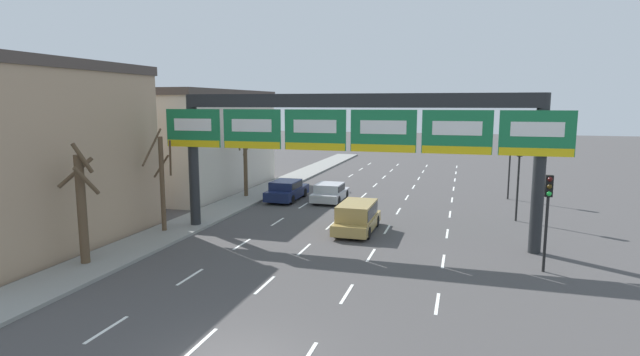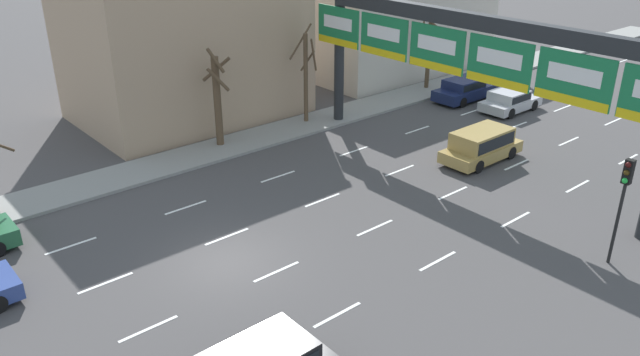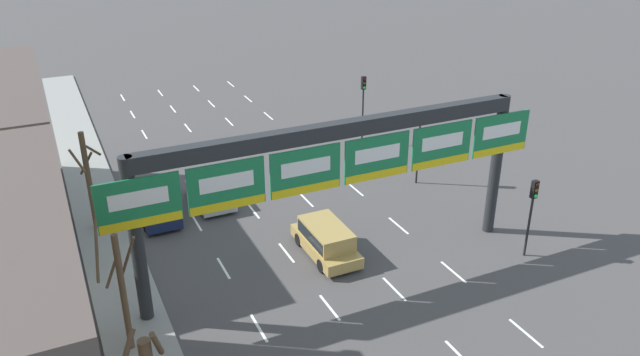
{
  "view_description": "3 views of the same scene",
  "coord_description": "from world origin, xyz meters",
  "px_view_note": "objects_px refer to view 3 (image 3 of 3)",
  "views": [
    {
      "loc": [
        5.63,
        -11.36,
        7.06
      ],
      "look_at": [
        -1.22,
        12.29,
        3.36
      ],
      "focal_mm": 28.0,
      "sensor_mm": 36.0,
      "label": 1
    },
    {
      "loc": [
        17.17,
        -10.09,
        12.48
      ],
      "look_at": [
        -0.01,
        4.46,
        2.12
      ],
      "focal_mm": 35.0,
      "sensor_mm": 36.0,
      "label": 2
    },
    {
      "loc": [
        -11.53,
        -9.1,
        16.69
      ],
      "look_at": [
        0.3,
        16.18,
        3.72
      ],
      "focal_mm": 35.0,
      "sensor_mm": 36.0,
      "label": 3
    }
  ],
  "objects_px": {
    "car_navy": "(156,204)",
    "traffic_light_near_gantry": "(363,97)",
    "car_silver": "(211,192)",
    "suv_gold": "(326,238)",
    "tree_bare_closest": "(89,178)",
    "traffic_light_mid_block": "(420,131)",
    "sign_gantry": "(340,160)",
    "tree_bare_third": "(121,287)",
    "traffic_light_far_end": "(533,203)"
  },
  "relations": [
    {
      "from": "tree_bare_closest",
      "to": "suv_gold",
      "type": "bearing_deg",
      "value": -36.62
    },
    {
      "from": "car_navy",
      "to": "suv_gold",
      "type": "xyz_separation_m",
      "value": [
        6.87,
        -7.54,
        0.13
      ]
    },
    {
      "from": "traffic_light_near_gantry",
      "to": "traffic_light_far_end",
      "type": "bearing_deg",
      "value": -89.46
    },
    {
      "from": "sign_gantry",
      "to": "suv_gold",
      "type": "relative_size",
      "value": 4.6
    },
    {
      "from": "car_navy",
      "to": "traffic_light_near_gantry",
      "type": "bearing_deg",
      "value": 17.2
    },
    {
      "from": "car_silver",
      "to": "tree_bare_third",
      "type": "distance_m",
      "value": 12.98
    },
    {
      "from": "car_navy",
      "to": "tree_bare_closest",
      "type": "distance_m",
      "value": 3.95
    },
    {
      "from": "car_silver",
      "to": "traffic_light_far_end",
      "type": "height_order",
      "value": "traffic_light_far_end"
    },
    {
      "from": "car_navy",
      "to": "traffic_light_mid_block",
      "type": "xyz_separation_m",
      "value": [
        15.59,
        -2.38,
        2.66
      ]
    },
    {
      "from": "car_silver",
      "to": "suv_gold",
      "type": "relative_size",
      "value": 0.91
    },
    {
      "from": "sign_gantry",
      "to": "tree_bare_third",
      "type": "xyz_separation_m",
      "value": [
        -10.03,
        -1.59,
        -2.79
      ]
    },
    {
      "from": "car_silver",
      "to": "traffic_light_near_gantry",
      "type": "bearing_deg",
      "value": 20.06
    },
    {
      "from": "traffic_light_far_end",
      "to": "tree_bare_third",
      "type": "distance_m",
      "value": 19.13
    },
    {
      "from": "car_navy",
      "to": "traffic_light_mid_block",
      "type": "distance_m",
      "value": 15.99
    },
    {
      "from": "car_navy",
      "to": "suv_gold",
      "type": "height_order",
      "value": "suv_gold"
    },
    {
      "from": "car_navy",
      "to": "tree_bare_closest",
      "type": "xyz_separation_m",
      "value": [
        -3.24,
        -0.03,
        2.27
      ]
    },
    {
      "from": "traffic_light_mid_block",
      "to": "suv_gold",
      "type": "bearing_deg",
      "value": -149.41
    },
    {
      "from": "tree_bare_closest",
      "to": "car_silver",
      "type": "bearing_deg",
      "value": 2.95
    },
    {
      "from": "suv_gold",
      "to": "traffic_light_far_end",
      "type": "xyz_separation_m",
      "value": [
        8.97,
        -4.33,
        2.05
      ]
    },
    {
      "from": "sign_gantry",
      "to": "tree_bare_third",
      "type": "bearing_deg",
      "value": -170.97
    },
    {
      "from": "tree_bare_closest",
      "to": "traffic_light_mid_block",
      "type": "bearing_deg",
      "value": -7.12
    },
    {
      "from": "car_silver",
      "to": "traffic_light_near_gantry",
      "type": "relative_size",
      "value": 0.83
    },
    {
      "from": "suv_gold",
      "to": "sign_gantry",
      "type": "bearing_deg",
      "value": -93.84
    },
    {
      "from": "car_navy",
      "to": "traffic_light_far_end",
      "type": "height_order",
      "value": "traffic_light_far_end"
    },
    {
      "from": "car_silver",
      "to": "suv_gold",
      "type": "bearing_deg",
      "value": -65.03
    },
    {
      "from": "car_silver",
      "to": "traffic_light_far_end",
      "type": "distance_m",
      "value": 17.67
    },
    {
      "from": "sign_gantry",
      "to": "traffic_light_mid_block",
      "type": "height_order",
      "value": "sign_gantry"
    },
    {
      "from": "car_navy",
      "to": "suv_gold",
      "type": "relative_size",
      "value": 1.04
    },
    {
      "from": "suv_gold",
      "to": "traffic_light_far_end",
      "type": "height_order",
      "value": "traffic_light_far_end"
    },
    {
      "from": "traffic_light_far_end",
      "to": "tree_bare_closest",
      "type": "bearing_deg",
      "value": 148.17
    },
    {
      "from": "traffic_light_mid_block",
      "to": "car_silver",
      "type": "bearing_deg",
      "value": 167.76
    },
    {
      "from": "car_navy",
      "to": "car_silver",
      "type": "bearing_deg",
      "value": 5.37
    },
    {
      "from": "car_navy",
      "to": "sign_gantry",
      "type": "bearing_deg",
      "value": -53.42
    },
    {
      "from": "traffic_light_mid_block",
      "to": "traffic_light_far_end",
      "type": "height_order",
      "value": "traffic_light_mid_block"
    },
    {
      "from": "traffic_light_mid_block",
      "to": "sign_gantry",
      "type": "bearing_deg",
      "value": -142.7
    },
    {
      "from": "car_navy",
      "to": "tree_bare_closest",
      "type": "bearing_deg",
      "value": -179.47
    },
    {
      "from": "traffic_light_near_gantry",
      "to": "traffic_light_far_end",
      "type": "height_order",
      "value": "traffic_light_near_gantry"
    },
    {
      "from": "car_navy",
      "to": "traffic_light_mid_block",
      "type": "bearing_deg",
      "value": -8.69
    },
    {
      "from": "car_silver",
      "to": "car_navy",
      "type": "distance_m",
      "value": 3.23
    },
    {
      "from": "tree_bare_closest",
      "to": "sign_gantry",
      "type": "bearing_deg",
      "value": -42.24
    },
    {
      "from": "traffic_light_far_end",
      "to": "tree_bare_third",
      "type": "height_order",
      "value": "tree_bare_third"
    },
    {
      "from": "suv_gold",
      "to": "traffic_light_near_gantry",
      "type": "relative_size",
      "value": 0.91
    },
    {
      "from": "car_silver",
      "to": "traffic_light_mid_block",
      "type": "distance_m",
      "value": 12.95
    },
    {
      "from": "traffic_light_mid_block",
      "to": "tree_bare_closest",
      "type": "height_order",
      "value": "tree_bare_closest"
    },
    {
      "from": "suv_gold",
      "to": "traffic_light_near_gantry",
      "type": "distance_m",
      "value": 15.43
    },
    {
      "from": "traffic_light_mid_block",
      "to": "tree_bare_third",
      "type": "distance_m",
      "value": 20.62
    },
    {
      "from": "sign_gantry",
      "to": "traffic_light_far_end",
      "type": "relative_size",
      "value": 5.06
    },
    {
      "from": "suv_gold",
      "to": "tree_bare_third",
      "type": "xyz_separation_m",
      "value": [
        -10.13,
        -3.16,
        2.09
      ]
    },
    {
      "from": "car_navy",
      "to": "traffic_light_far_end",
      "type": "bearing_deg",
      "value": -36.85
    },
    {
      "from": "tree_bare_third",
      "to": "traffic_light_far_end",
      "type": "bearing_deg",
      "value": -3.49
    }
  ]
}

